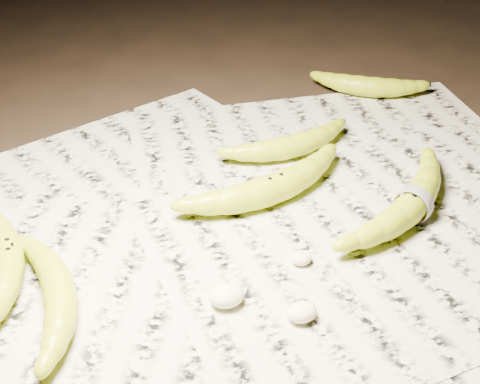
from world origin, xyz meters
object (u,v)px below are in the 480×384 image
object	(u,v)px
banana_left_b	(59,290)
banana_upper_b	(368,84)
banana_left_a	(8,254)
banana_upper_a	(292,144)
banana_center	(274,186)
banana_taped	(414,202)

from	to	relation	value
banana_left_b	banana_upper_b	size ratio (longest dim) A/B	1.10
banana_left_a	banana_upper_a	distance (m)	0.42
banana_left_a	banana_left_b	size ratio (longest dim) A/B	1.10
banana_left_b	banana_center	bearing A→B (deg)	-69.85
banana_left_b	banana_taped	size ratio (longest dim) A/B	0.78
banana_left_b	banana_upper_b	distance (m)	0.64
banana_left_a	banana_taped	distance (m)	0.49
banana_taped	banana_upper_b	xyz separation A→B (m)	(0.11, 0.32, -0.00)
banana_left_a	banana_upper_b	bearing A→B (deg)	-66.40
banana_upper_a	banana_left_a	bearing A→B (deg)	-169.51
banana_center	banana_taped	world-z (taller)	banana_center
banana_upper_a	banana_taped	bearing A→B (deg)	-71.72
banana_left_b	banana_center	xyz separation A→B (m)	(0.28, 0.10, 0.00)
banana_left_b	banana_taped	bearing A→B (deg)	-88.01
banana_left_a	banana_center	bearing A→B (deg)	-85.84
banana_upper_b	banana_left_a	bearing A→B (deg)	-124.12
banana_upper_b	banana_center	bearing A→B (deg)	-105.83
banana_left_a	banana_center	distance (m)	0.33
banana_upper_a	banana_upper_b	xyz separation A→B (m)	(0.20, 0.14, -0.00)
banana_left_b	banana_upper_a	distance (m)	0.40
banana_center	banana_upper_a	size ratio (longest dim) A/B	1.25
banana_upper_a	banana_upper_b	size ratio (longest dim) A/B	1.06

